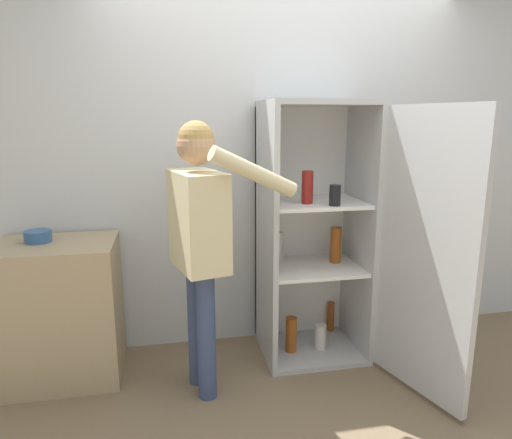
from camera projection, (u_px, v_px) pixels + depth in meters
name	position (u px, v px, depth m)	size (l,w,h in m)	color
ground_plane	(319.00, 406.00, 2.65)	(12.00, 12.00, 0.00)	#7A664C
wall_back	(280.00, 170.00, 3.32)	(7.00, 0.06, 2.55)	silver
refrigerator	(335.00, 237.00, 3.04)	(0.93, 1.25, 1.75)	#B7BABC
person	(200.00, 227.00, 2.61)	(0.72, 0.56, 1.63)	#384770
counter	(60.00, 311.00, 2.89)	(0.73, 0.56, 0.89)	tan
bowl	(38.00, 236.00, 2.81)	(0.16, 0.16, 0.07)	#335B8E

